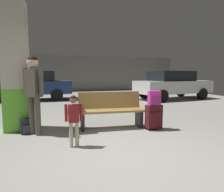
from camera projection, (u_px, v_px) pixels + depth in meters
name	position (u px, v px, depth m)	size (l,w,h in m)	color
ground_plane	(86.00, 113.00, 7.08)	(18.00, 18.00, 0.10)	gray
garage_back_wall	(68.00, 73.00, 15.37)	(18.00, 0.12, 2.80)	slate
structural_pillar	(16.00, 68.00, 4.65)	(0.57, 0.57, 3.02)	#66C633
bench	(111.00, 110.00, 4.96)	(1.63, 0.64, 0.89)	#9E7A42
suitcase	(154.00, 117.00, 4.77)	(0.39, 0.26, 0.60)	#471419
backpack_bright	(154.00, 98.00, 4.72)	(0.29, 0.21, 0.34)	#D833A5
child	(74.00, 115.00, 3.60)	(0.33, 0.19, 0.96)	beige
adult	(33.00, 87.00, 4.30)	(0.44, 0.46, 1.74)	brown
backpack_dark_floor	(27.00, 126.00, 4.47)	(0.32, 0.26, 0.34)	#1E232D
parked_car_side	(172.00, 84.00, 10.66)	(4.28, 2.19, 1.51)	silver
parked_car_far	(31.00, 85.00, 10.20)	(4.14, 1.88, 1.51)	navy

